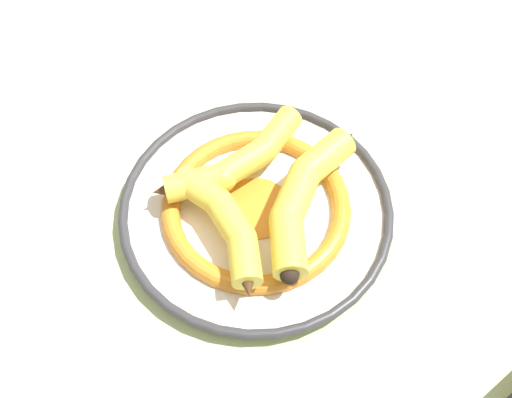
{
  "coord_description": "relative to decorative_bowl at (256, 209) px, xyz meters",
  "views": [
    {
      "loc": [
        0.34,
        -0.16,
        0.59
      ],
      "look_at": [
        0.04,
        0.02,
        0.03
      ],
      "focal_mm": 42.0,
      "sensor_mm": 36.0,
      "label": 1
    }
  ],
  "objects": [
    {
      "name": "banana_c",
      "position": [
        0.03,
        0.04,
        0.03
      ],
      "size": [
        0.14,
        0.18,
        0.04
      ],
      "rotation": [
        0.0,
        0.0,
        -0.91
      ],
      "color": "yellow",
      "rests_on": "decorative_bowl"
    },
    {
      "name": "decorative_bowl",
      "position": [
        0.0,
        0.0,
        0.0
      ],
      "size": [
        0.31,
        0.31,
        0.03
      ],
      "color": "white",
      "rests_on": "ground_plane"
    },
    {
      "name": "ground_plane",
      "position": [
        -0.04,
        -0.02,
        -0.01
      ],
      "size": [
        2.8,
        2.8,
        0.0
      ],
      "primitive_type": "plane",
      "color": "#B2C693"
    },
    {
      "name": "banana_b",
      "position": [
        -0.05,
        0.0,
        0.03
      ],
      "size": [
        0.06,
        0.2,
        0.03
      ],
      "rotation": [
        0.0,
        0.0,
        1.68
      ],
      "color": "yellow",
      "rests_on": "decorative_bowl"
    },
    {
      "name": "banana_a",
      "position": [
        0.02,
        -0.05,
        0.03
      ],
      "size": [
        0.17,
        0.05,
        0.03
      ],
      "rotation": [
        0.0,
        0.0,
        3.14
      ],
      "color": "yellow",
      "rests_on": "decorative_bowl"
    }
  ]
}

